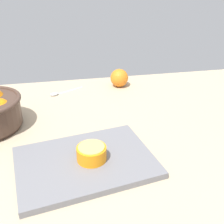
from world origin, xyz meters
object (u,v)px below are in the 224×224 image
Objects in this scene: orange_half_0 at (92,153)px; loose_orange_1 at (119,78)px; spoon at (61,92)px; cutting_board at (85,162)px.

orange_half_0 is 1.00× the size of loose_orange_1.
spoon is (-23.99, -2.74, -3.23)cm from loose_orange_1.
loose_orange_1 reaches higher than orange_half_0.
cutting_board reaches higher than spoon.
orange_half_0 reaches higher than spoon.
cutting_board is 4.54× the size of loose_orange_1.
spoon is at bearing 95.47° from cutting_board.
spoon is (-6.02, 46.27, -3.06)cm from orange_half_0.
loose_orange_1 is 0.55× the size of spoon.
loose_orange_1 is at bearing 68.13° from cutting_board.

